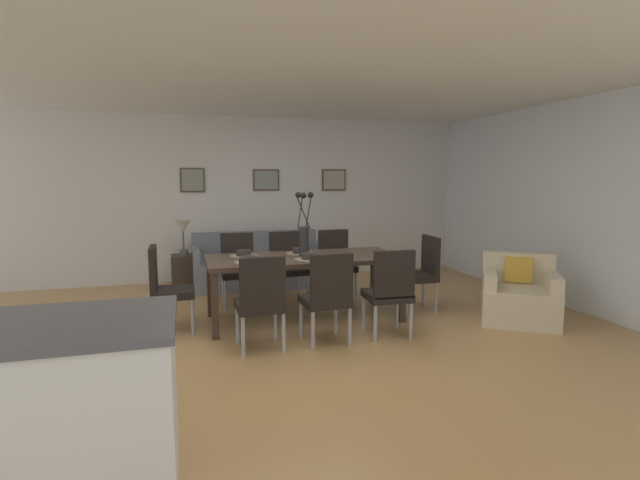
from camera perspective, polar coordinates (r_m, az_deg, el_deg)
ground_plane at (r=4.86m, az=-2.97°, el=-12.11°), size 9.00×9.00×0.00m
back_wall_panel at (r=7.79m, az=-8.57°, el=4.97°), size 9.00×0.10×2.60m
side_window_wall at (r=6.76m, az=27.78°, el=3.83°), size 0.10×6.30×2.60m
ceiling_panel at (r=5.07m, az=-4.28°, el=18.96°), size 9.00×7.20×0.08m
dining_table at (r=5.42m, az=-1.93°, el=-2.69°), size 2.20×0.95×0.74m
dining_chair_near_left at (r=4.50m, az=-7.15°, el=-6.96°), size 0.45×0.45×0.92m
dining_chair_near_right at (r=6.20m, az=-9.84°, el=-3.03°), size 0.44×0.44×0.92m
dining_chair_far_left at (r=4.63m, az=0.93°, el=-6.48°), size 0.46×0.46×0.92m
dining_chair_far_right at (r=6.29m, az=-3.96°, el=-2.78°), size 0.47×0.47×0.92m
dining_chair_mid_left at (r=4.89m, az=8.44°, el=-5.82°), size 0.47×0.47×0.92m
dining_chair_mid_right at (r=6.49m, az=1.93°, el=-2.45°), size 0.45×0.45×0.92m
dining_chair_head_west at (r=5.28m, az=-18.19°, el=-5.13°), size 0.44×0.44×0.92m
dining_chair_head_east at (r=5.98m, az=12.19°, el=-3.47°), size 0.47×0.47×0.92m
centerpiece_vase at (r=5.37m, az=-1.94°, el=1.00°), size 0.21×0.23×0.73m
placemat_near_left at (r=5.08m, az=-8.57°, el=-2.65°), size 0.32×0.32×0.01m
bowl_near_left at (r=5.07m, az=-8.58°, el=-2.24°), size 0.17×0.17×0.07m
placemat_near_right at (r=5.50m, az=-9.17°, el=-1.89°), size 0.32×0.32×0.01m
bowl_near_right at (r=5.49m, az=-9.18°, el=-1.51°), size 0.17×0.17×0.07m
placemat_far_left at (r=5.20m, az=-1.35°, el=-2.32°), size 0.32×0.32×0.01m
bowl_far_left at (r=5.20m, az=-1.35°, el=-1.92°), size 0.17×0.17×0.07m
placemat_far_right at (r=5.61m, az=-2.47°, el=-1.61°), size 0.32×0.32×0.01m
bowl_far_right at (r=5.61m, az=-2.47°, el=-1.24°), size 0.17×0.17×0.07m
sofa at (r=7.28m, az=-7.42°, el=-3.28°), size 1.95×0.84×0.80m
side_table at (r=7.19m, az=-16.03°, el=-3.80°), size 0.36×0.36×0.52m
table_lamp at (r=7.10m, az=-16.21°, el=1.22°), size 0.22×0.22×0.51m
armchair at (r=5.92m, az=22.86°, el=-6.24°), size 1.11×1.11×0.75m
kitchen_island at (r=2.87m, az=-29.39°, el=-17.50°), size 1.21×0.81×0.92m
framed_picture_left at (r=7.64m, az=-15.14°, el=7.00°), size 0.37×0.03×0.38m
framed_picture_center at (r=7.75m, az=-6.52°, el=7.21°), size 0.43×0.03×0.34m
framed_picture_right at (r=8.03m, az=1.69°, el=7.26°), size 0.42×0.03×0.36m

